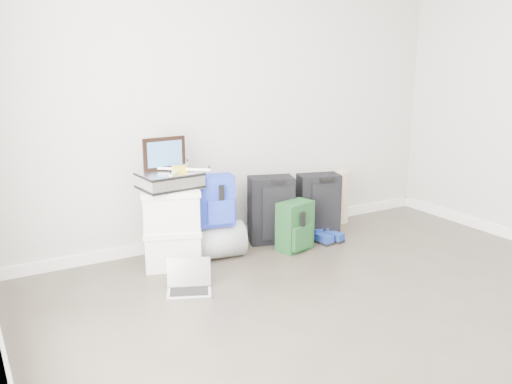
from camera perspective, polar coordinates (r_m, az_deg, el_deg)
ground at (r=3.54m, az=18.32°, el=-15.98°), size 5.00×5.00×0.00m
room_envelope at (r=3.09m, az=20.63°, el=13.06°), size 4.52×5.02×2.71m
boxes_stack at (r=4.58m, az=-8.87°, el=-3.67°), size 0.57×0.51×0.67m
briefcase at (r=4.47m, az=-9.07°, el=1.23°), size 0.50×0.39×0.14m
painting at (r=4.52m, az=-9.62°, el=4.00°), size 0.37×0.04×0.27m
drone at (r=4.46m, az=-8.06°, el=2.43°), size 0.42×0.42×0.05m
duffel_bag at (r=4.76m, az=-4.34°, el=-5.15°), size 0.54×0.38×0.31m
blue_backpack at (r=4.63m, az=-4.26°, el=-1.00°), size 0.34×0.28×0.43m
large_suitcase at (r=5.10m, az=1.63°, el=-1.89°), size 0.46×0.37×0.63m
green_backpack at (r=4.93m, az=4.19°, el=-3.70°), size 0.36×0.30×0.45m
carry_on at (r=5.29m, az=6.62°, el=-1.44°), size 0.44×0.35×0.62m
shoes at (r=5.23m, az=7.37°, el=-4.73°), size 0.28×0.28×0.09m
rolled_rug at (r=5.79m, az=8.87°, el=-0.50°), size 0.18×0.18×0.55m
laptop at (r=4.18m, az=-7.06°, el=-9.57°), size 0.40×0.35×0.24m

